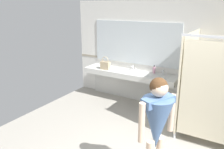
% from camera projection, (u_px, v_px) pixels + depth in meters
% --- Properties ---
extents(wall_back, '(7.01, 0.12, 2.63)m').
position_uv_depth(wall_back, '(203.00, 59.00, 5.30)').
color(wall_back, silver).
rests_on(wall_back, ground_plane).
extents(wall_back_tile_band, '(7.01, 0.01, 0.06)m').
position_uv_depth(wall_back_tile_band, '(202.00, 71.00, 5.32)').
color(wall_back_tile_band, '#9E937F').
rests_on(wall_back_tile_band, wall_back).
extents(vanity_counter, '(2.52, 0.59, 0.97)m').
position_uv_depth(vanity_counter, '(131.00, 79.00, 6.10)').
color(vanity_counter, silver).
rests_on(vanity_counter, ground_plane).
extents(mirror_panel, '(2.42, 0.02, 1.11)m').
position_uv_depth(mirror_panel, '(135.00, 43.00, 6.00)').
color(mirror_panel, silver).
rests_on(mirror_panel, wall_back).
extents(person_standing, '(0.54, 0.54, 1.68)m').
position_uv_depth(person_standing, '(157.00, 123.00, 2.94)').
color(person_standing, beige).
rests_on(person_standing, ground_plane).
extents(handbag, '(0.26, 0.12, 0.35)m').
position_uv_depth(handbag, '(105.00, 65.00, 6.12)').
color(handbag, tan).
rests_on(handbag, vanity_counter).
extents(soap_dispenser, '(0.07, 0.07, 0.20)m').
position_uv_depth(soap_dispenser, '(154.00, 70.00, 5.79)').
color(soap_dispenser, '#D899B2').
rests_on(soap_dispenser, vanity_counter).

